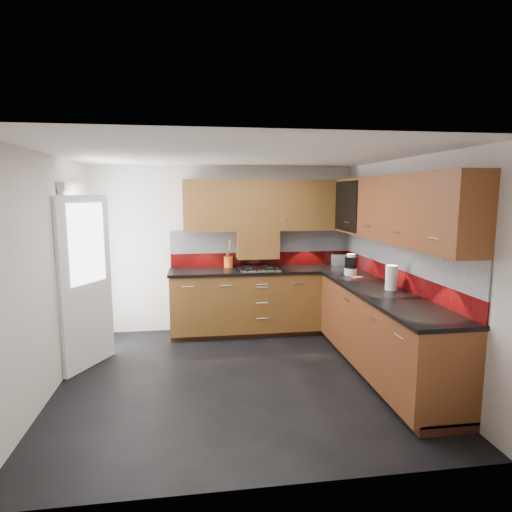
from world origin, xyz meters
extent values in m
cube|color=black|center=(0.00, 0.00, -0.01)|extent=(4.00, 3.80, 0.02)
cube|color=white|center=(0.00, 0.00, 2.45)|extent=(4.00, 3.80, 0.10)
cube|color=beige|center=(0.00, 1.84, 1.20)|extent=(4.00, 0.08, 2.64)
cube|color=beige|center=(0.00, -1.84, 1.20)|extent=(4.00, 0.08, 2.64)
cube|color=beige|center=(-1.94, 0.00, 1.20)|extent=(0.08, 3.80, 2.64)
cube|color=beige|center=(1.94, 0.00, 1.20)|extent=(0.08, 3.80, 2.64)
cube|color=#593A14|center=(0.55, 1.50, 0.48)|extent=(2.70, 0.60, 0.95)
cube|color=brown|center=(1.60, -0.10, 0.48)|extent=(0.60, 2.60, 0.95)
cube|color=#3D1D11|center=(0.55, 1.53, 0.05)|extent=(2.70, 0.54, 0.10)
cube|color=#3D1D11|center=(1.63, -0.10, 0.05)|extent=(0.54, 2.60, 0.10)
cube|color=black|center=(0.54, 1.49, 0.92)|extent=(2.72, 0.62, 0.04)
cube|color=black|center=(1.59, -0.12, 0.92)|extent=(0.62, 2.60, 0.04)
cube|color=maroon|center=(0.55, 1.79, 1.04)|extent=(2.70, 0.02, 0.20)
cube|color=silver|center=(0.55, 1.79, 1.31)|extent=(2.70, 0.02, 0.34)
cube|color=maroon|center=(1.89, 0.20, 1.04)|extent=(0.02, 3.20, 0.20)
cube|color=silver|center=(1.89, 0.20, 1.31)|extent=(0.02, 3.20, 0.34)
cube|color=#593A14|center=(0.65, 1.64, 1.84)|extent=(2.50, 0.33, 0.72)
cube|color=brown|center=(1.73, 0.04, 1.84)|extent=(0.33, 2.87, 0.72)
cube|color=silver|center=(0.50, 1.46, 1.63)|extent=(1.80, 0.01, 0.16)
cube|color=silver|center=(1.56, 0.00, 1.63)|extent=(0.01, 2.00, 0.16)
cube|color=#593A14|center=(0.45, 1.64, 1.28)|extent=(0.60, 0.33, 0.40)
cube|color=black|center=(1.56, 1.07, 1.84)|extent=(0.01, 0.80, 0.66)
cube|color=#FFD18C|center=(1.87, 1.07, 1.84)|extent=(0.01, 0.76, 0.64)
cube|color=black|center=(1.73, 1.07, 1.86)|extent=(0.29, 0.76, 0.01)
cylinder|color=black|center=(1.73, 0.82, 1.96)|extent=(0.07, 0.07, 0.16)
cylinder|color=black|center=(1.73, 0.97, 1.96)|extent=(0.07, 0.07, 0.16)
cylinder|color=white|center=(1.73, 1.12, 1.96)|extent=(0.07, 0.07, 0.16)
cylinder|color=black|center=(1.73, 1.27, 1.96)|extent=(0.07, 0.07, 0.16)
cube|color=white|center=(-1.86, 0.90, 1.02)|extent=(0.06, 0.95, 2.04)
cube|color=white|center=(-1.68, 0.55, 1.00)|extent=(0.42, 0.73, 1.98)
cube|color=white|center=(-1.65, 0.55, 1.45)|extent=(0.28, 0.50, 0.90)
cube|color=silver|center=(0.45, 1.48, 0.95)|extent=(0.55, 0.48, 0.02)
torus|color=black|center=(0.31, 1.37, 0.98)|extent=(0.12, 0.12, 0.02)
torus|color=black|center=(0.59, 1.37, 0.98)|extent=(0.12, 0.12, 0.02)
torus|color=black|center=(0.31, 1.59, 0.98)|extent=(0.12, 0.12, 0.02)
torus|color=black|center=(0.59, 1.59, 0.98)|extent=(0.12, 0.12, 0.02)
cube|color=black|center=(0.45, 1.25, 0.96)|extent=(0.42, 0.04, 0.02)
cylinder|color=#CC5713|center=(0.03, 1.69, 1.02)|extent=(0.13, 0.13, 0.16)
cylinder|color=olive|center=(0.03, 1.71, 1.22)|extent=(0.06, 0.02, 0.32)
cylinder|color=olive|center=(0.04, 1.71, 1.21)|extent=(0.06, 0.02, 0.30)
cylinder|color=olive|center=(0.02, 1.71, 1.23)|extent=(0.06, 0.04, 0.34)
cylinder|color=olive|center=(0.05, 1.70, 1.20)|extent=(0.05, 0.04, 0.28)
cylinder|color=olive|center=(0.01, 1.70, 1.21)|extent=(0.03, 0.06, 0.31)
cube|color=silver|center=(1.70, 1.66, 1.02)|extent=(0.27, 0.22, 0.16)
cube|color=black|center=(1.70, 1.66, 1.11)|extent=(0.18, 0.09, 0.01)
cube|color=black|center=(1.70, 1.70, 1.11)|extent=(0.18, 0.09, 0.01)
cylinder|color=white|center=(1.58, 0.87, 0.99)|extent=(0.17, 0.17, 0.09)
cylinder|color=black|center=(1.58, 0.87, 1.11)|extent=(0.16, 0.16, 0.15)
cylinder|color=white|center=(1.58, 0.87, 1.20)|extent=(0.11, 0.11, 0.04)
cylinder|color=white|center=(1.71, -0.04, 1.08)|extent=(0.13, 0.13, 0.28)
cube|color=#E24519|center=(1.60, 0.67, 0.95)|extent=(0.16, 0.14, 0.01)
camera|label=1|loc=(-0.45, -4.45, 2.00)|focal=30.00mm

